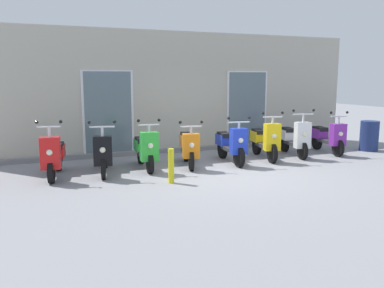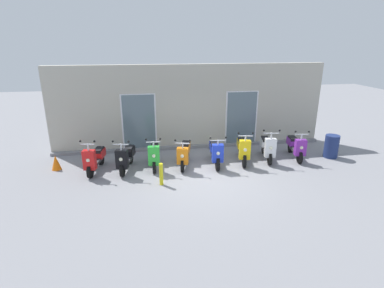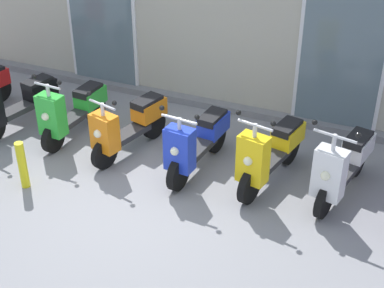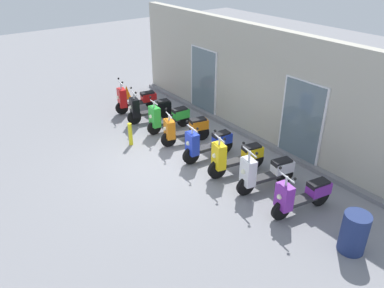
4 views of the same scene
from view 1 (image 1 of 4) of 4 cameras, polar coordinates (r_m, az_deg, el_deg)
name	(u,v)px [view 1 (image 1 of 4)]	position (r m, az deg, el deg)	size (l,w,h in m)	color
ground_plane	(230,173)	(8.99, 5.38, -4.15)	(40.00, 40.00, 0.00)	gray
storefront_facade	(180,94)	(11.63, -1.68, 7.08)	(11.08, 0.50, 3.38)	#B2AD9E
scooter_red	(54,156)	(9.00, -18.93, -1.57)	(0.64, 1.55, 1.27)	black
scooter_black	(104,152)	(9.04, -12.35, -1.15)	(0.69, 1.57, 1.23)	black
scooter_green	(145,149)	(9.36, -6.65, -0.72)	(0.53, 1.53, 1.21)	black
scooter_orange	(188,146)	(9.61, -0.51, -0.32)	(0.72, 1.52, 1.14)	black
scooter_blue	(231,144)	(10.03, 5.52, -0.01)	(0.59, 1.62, 1.20)	black
scooter_yellow	(265,140)	(10.62, 10.28, 0.52)	(0.68, 1.64, 1.28)	black
scooter_white	(294,138)	(11.22, 14.28, 0.86)	(0.71, 1.61, 1.31)	black
scooter_purple	(328,137)	(11.91, 18.68, 0.99)	(0.64, 1.60, 1.22)	black
curb_bollard	(171,166)	(8.07, -2.97, -3.11)	(0.12, 0.12, 0.70)	yellow
trash_bin	(369,136)	(12.75, 23.81, 1.06)	(0.52, 0.52, 0.87)	navy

